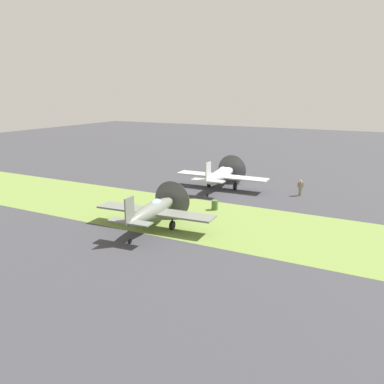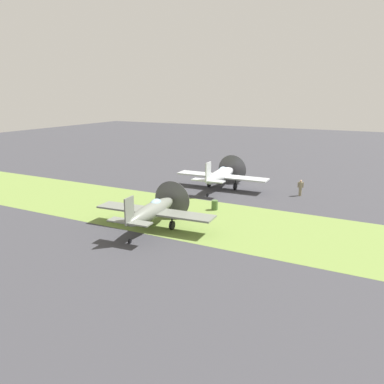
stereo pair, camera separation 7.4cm
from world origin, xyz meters
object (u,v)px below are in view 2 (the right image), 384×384
object	(u,v)px
airplane_wingman	(153,210)
ground_crew_chief	(300,187)
airplane_lead	(221,175)
fuel_drum	(215,205)

from	to	relation	value
airplane_wingman	ground_crew_chief	xyz separation A→B (m)	(8.21, 15.96, -0.61)
airplane_lead	ground_crew_chief	world-z (taller)	airplane_lead
airplane_lead	fuel_drum	world-z (taller)	airplane_lead
airplane_lead	airplane_wingman	world-z (taller)	airplane_lead
ground_crew_chief	fuel_drum	world-z (taller)	ground_crew_chief
airplane_wingman	fuel_drum	xyz separation A→B (m)	(2.26, 7.04, -1.07)
airplane_lead	fuel_drum	xyz separation A→B (m)	(2.76, -7.70, -1.15)
ground_crew_chief	fuel_drum	xyz separation A→B (m)	(-5.95, -8.92, -0.46)
fuel_drum	ground_crew_chief	bearing A→B (deg)	56.27
airplane_wingman	ground_crew_chief	size ratio (longest dim) A/B	5.91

